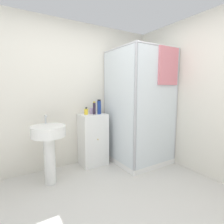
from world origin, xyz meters
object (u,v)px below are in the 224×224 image
soap_dispenser (86,112)px  shampoo_bottle_blue (99,107)px  shampoo_bottle_tall_black (94,108)px  lotion_bottle_white (91,111)px  sink (49,141)px

soap_dispenser → shampoo_bottle_blue: (0.22, -0.07, 0.07)m
shampoo_bottle_tall_black → lotion_bottle_white: 0.08m
lotion_bottle_white → shampoo_bottle_tall_black: bearing=-58.8°
soap_dispenser → sink: bearing=-156.4°
soap_dispenser → shampoo_bottle_tall_black: (0.13, -0.05, 0.06)m
sink → lotion_bottle_white: (0.81, 0.32, 0.34)m
sink → shampoo_bottle_tall_black: size_ratio=4.34×
shampoo_bottle_blue → lotion_bottle_white: size_ratio=1.81×
shampoo_bottle_blue → lotion_bottle_white: (-0.12, 0.08, -0.07)m
sink → lotion_bottle_white: lotion_bottle_white is taller
sink → shampoo_bottle_tall_black: bearing=17.2°
soap_dispenser → lotion_bottle_white: size_ratio=0.91×
shampoo_bottle_tall_black → shampoo_bottle_blue: shampoo_bottle_blue is taller
sink → lotion_bottle_white: bearing=21.4°
soap_dispenser → lotion_bottle_white: lotion_bottle_white is taller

